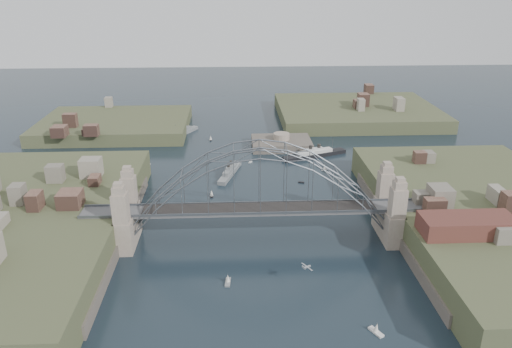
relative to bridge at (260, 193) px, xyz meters
The scene contains 21 objects.
ground 12.32m from the bridge, ahead, with size 500.00×500.00×0.00m, color black.
bridge is the anchor object (origin of this frame).
shore_west 58.25m from the bridge, behind, with size 50.50×90.00×12.00m.
shore_east 58.25m from the bridge, ahead, with size 50.50×90.00×12.00m.
headland_nw 110.41m from the bridge, 120.07° to the left, with size 60.00×45.00×9.00m, color #42482B.
headland_ne 121.38m from the bridge, 65.56° to the left, with size 70.00×55.00×9.50m, color #42482B.
fort_island 72.14m from the bridge, 80.27° to the left, with size 22.00×16.00×9.40m.
wharf_shed 46.23m from the bridge, 17.65° to the right, with size 20.00×8.00×4.00m, color #592D26.
finger_pier 49.40m from the bridge, 35.68° to the right, with size 4.00×22.00×1.40m, color #525254.
naval_cruiser_near 45.18m from the bridge, 99.60° to the left, with size 7.79×19.15×5.76m.
naval_cruiser_far 92.91m from the bridge, 106.47° to the left, with size 10.73×16.02×5.80m.
ocean_liner 64.01m from the bridge, 68.79° to the left, with size 24.02×12.45×6.04m.
aeroplane 23.78m from the bridge, 68.43° to the right, with size 2.06×3.13×0.50m.
small_boat_a 30.96m from the bridge, 115.98° to the left, with size 1.09×2.29×2.38m.
small_boat_b 39.94m from the bridge, 66.96° to the left, with size 1.95×1.11×0.45m.
small_boat_c 23.03m from the bridge, 112.55° to the right, with size 1.30×3.28×2.38m.
small_boat_d 52.46m from the bridge, 62.10° to the left, with size 2.00×1.46×2.38m.
small_boat_e 64.29m from the bridge, 124.37° to the left, with size 2.46×3.84×0.45m.
small_boat_f 55.14m from the bridge, 90.30° to the left, with size 1.38×1.65×0.45m.
small_boat_g 41.80m from the bridge, 61.54° to the right, with size 2.45×3.30×2.38m.
small_boat_h 81.54m from the bridge, 100.62° to the left, with size 1.11×1.81×2.38m.
Camera 1 is at (-5.90, -106.71, 59.74)m, focal length 34.85 mm.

